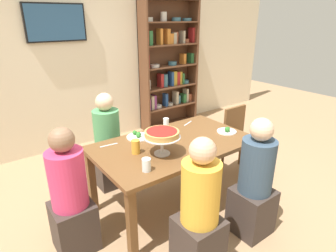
{
  "coord_description": "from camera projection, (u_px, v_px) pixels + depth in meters",
  "views": [
    {
      "loc": [
        -1.6,
        -2.06,
        1.94
      ],
      "look_at": [
        0.0,
        0.1,
        0.89
      ],
      "focal_mm": 30.15,
      "sensor_mm": 36.0,
      "label": 1
    }
  ],
  "objects": [
    {
      "name": "salad_plate_near_diner",
      "position": [
        138.0,
        136.0,
        2.97
      ],
      "size": [
        0.25,
        0.25,
        0.07
      ],
      "color": "white",
      "rests_on": "dining_table"
    },
    {
      "name": "rear_partition",
      "position": [
        86.0,
        54.0,
        4.27
      ],
      "size": [
        8.0,
        0.12,
        2.8
      ],
      "primitive_type": "cube",
      "color": "beige",
      "rests_on": "ground_plane"
    },
    {
      "name": "water_glass_clear_near",
      "position": [
        146.0,
        165.0,
        2.32
      ],
      "size": [
        0.07,
        0.07,
        0.11
      ],
      "primitive_type": "cylinder",
      "color": "white",
      "rests_on": "dining_table"
    },
    {
      "name": "cutlery_knife_near",
      "position": [
        155.0,
        130.0,
        3.16
      ],
      "size": [
        0.18,
        0.06,
        0.0
      ],
      "primitive_type": "cube",
      "rotation": [
        0.0,
        0.0,
        2.87
      ],
      "color": "silver",
      "rests_on": "dining_table"
    },
    {
      "name": "beer_glass_amber_tall",
      "position": [
        136.0,
        147.0,
        2.61
      ],
      "size": [
        0.08,
        0.08,
        0.13
      ],
      "primitive_type": "cylinder",
      "color": "gold",
      "rests_on": "dining_table"
    },
    {
      "name": "water_glass_clear_far",
      "position": [
        166.0,
        123.0,
        3.23
      ],
      "size": [
        0.06,
        0.06,
        0.11
      ],
      "primitive_type": "cylinder",
      "color": "white",
      "rests_on": "dining_table"
    },
    {
      "name": "television",
      "position": [
        56.0,
        23.0,
        3.81
      ],
      "size": [
        0.81,
        0.05,
        0.5
      ],
      "color": "black"
    },
    {
      "name": "chair_head_east",
      "position": [
        240.0,
        138.0,
        3.61
      ],
      "size": [
        0.4,
        0.4,
        0.87
      ],
      "rotation": [
        0.0,
        0.0,
        3.14
      ],
      "color": "brown",
      "rests_on": "ground_plane"
    },
    {
      "name": "bookshelf",
      "position": [
        169.0,
        66.0,
        5.02
      ],
      "size": [
        1.1,
        0.3,
        2.21
      ],
      "color": "brown",
      "rests_on": "ground_plane"
    },
    {
      "name": "ground_plane",
      "position": [
        173.0,
        203.0,
        3.13
      ],
      "size": [
        12.0,
        12.0,
        0.0
      ],
      "primitive_type": "plane",
      "color": "#9E7A56"
    },
    {
      "name": "diner_head_west",
      "position": [
        71.0,
        200.0,
        2.37
      ],
      "size": [
        0.34,
        0.34,
        1.15
      ],
      "color": "#382D28",
      "rests_on": "ground_plane"
    },
    {
      "name": "cutlery_fork_near",
      "position": [
        188.0,
        123.0,
        3.37
      ],
      "size": [
        0.17,
        0.08,
        0.0
      ],
      "primitive_type": "cube",
      "rotation": [
        0.0,
        0.0,
        3.54
      ],
      "color": "silver",
      "rests_on": "dining_table"
    },
    {
      "name": "diner_far_left",
      "position": [
        108.0,
        147.0,
        3.33
      ],
      "size": [
        0.34,
        0.34,
        1.15
      ],
      "rotation": [
        0.0,
        0.0,
        -1.57
      ],
      "color": "#382D28",
      "rests_on": "ground_plane"
    },
    {
      "name": "cutlery_fork_far",
      "position": [
        109.0,
        145.0,
        2.8
      ],
      "size": [
        0.18,
        0.03,
        0.0
      ],
      "primitive_type": "cube",
      "rotation": [
        0.0,
        0.0,
        3.04
      ],
      "color": "silver",
      "rests_on": "dining_table"
    },
    {
      "name": "deep_dish_pizza_stand",
      "position": [
        162.0,
        135.0,
        2.55
      ],
      "size": [
        0.35,
        0.35,
        0.23
      ],
      "color": "silver",
      "rests_on": "dining_table"
    },
    {
      "name": "diner_near_right",
      "position": [
        254.0,
        186.0,
        2.57
      ],
      "size": [
        0.34,
        0.34,
        1.15
      ],
      "rotation": [
        0.0,
        0.0,
        1.57
      ],
      "color": "#382D28",
      "rests_on": "ground_plane"
    },
    {
      "name": "dining_table",
      "position": [
        174.0,
        150.0,
        2.89
      ],
      "size": [
        1.61,
        0.94,
        0.74
      ],
      "color": "brown",
      "rests_on": "ground_plane"
    },
    {
      "name": "diner_near_left",
      "position": [
        199.0,
        215.0,
        2.19
      ],
      "size": [
        0.34,
        0.34,
        1.15
      ],
      "rotation": [
        0.0,
        0.0,
        1.57
      ],
      "color": "#382D28",
      "rests_on": "ground_plane"
    },
    {
      "name": "salad_plate_far_diner",
      "position": [
        227.0,
        131.0,
        3.11
      ],
      "size": [
        0.21,
        0.21,
        0.07
      ],
      "color": "white",
      "rests_on": "dining_table"
    }
  ]
}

